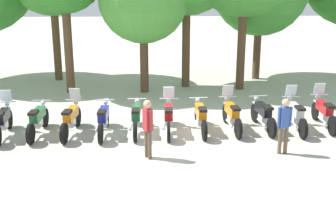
% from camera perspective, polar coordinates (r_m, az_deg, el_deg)
% --- Properties ---
extents(ground_plane, '(80.00, 80.00, 0.00)m').
position_cam_1_polar(ground_plane, '(14.10, 0.09, -4.08)').
color(ground_plane, '#BCB7A8').
extents(motorcycle_0, '(0.62, 2.19, 1.37)m').
position_cam_1_polar(motorcycle_0, '(14.50, -20.84, -2.45)').
color(motorcycle_0, black).
rests_on(motorcycle_0, ground_plane).
extents(motorcycle_1, '(0.62, 2.19, 0.99)m').
position_cam_1_polar(motorcycle_1, '(14.31, -16.73, -2.36)').
color(motorcycle_1, black).
rests_on(motorcycle_1, ground_plane).
extents(motorcycle_2, '(0.63, 2.19, 1.37)m').
position_cam_1_polar(motorcycle_2, '(14.10, -12.63, -2.26)').
color(motorcycle_2, black).
rests_on(motorcycle_2, ground_plane).
extents(motorcycle_3, '(0.62, 2.19, 0.99)m').
position_cam_1_polar(motorcycle_3, '(13.90, -8.47, -2.37)').
color(motorcycle_3, black).
rests_on(motorcycle_3, ground_plane).
extents(motorcycle_4, '(0.62, 2.19, 0.99)m').
position_cam_1_polar(motorcycle_4, '(13.93, -4.19, -2.19)').
color(motorcycle_4, black).
rests_on(motorcycle_4, ground_plane).
extents(motorcycle_5, '(0.62, 2.19, 1.37)m').
position_cam_1_polar(motorcycle_5, '(13.93, 0.08, -2.09)').
color(motorcycle_5, black).
rests_on(motorcycle_5, ground_plane).
extents(motorcycle_6, '(0.62, 2.19, 0.99)m').
position_cam_1_polar(motorcycle_6, '(14.05, 4.29, -2.03)').
color(motorcycle_6, black).
rests_on(motorcycle_6, ground_plane).
extents(motorcycle_7, '(0.62, 2.19, 1.37)m').
position_cam_1_polar(motorcycle_7, '(14.30, 8.36, -1.77)').
color(motorcycle_7, black).
rests_on(motorcycle_7, ground_plane).
extents(motorcycle_8, '(0.62, 2.19, 0.99)m').
position_cam_1_polar(motorcycle_8, '(14.55, 12.35, -1.72)').
color(motorcycle_8, black).
rests_on(motorcycle_8, ground_plane).
extents(motorcycle_9, '(0.62, 2.19, 1.37)m').
position_cam_1_polar(motorcycle_9, '(14.75, 16.37, -1.71)').
color(motorcycle_9, black).
rests_on(motorcycle_9, ground_plane).
extents(motorcycle_10, '(0.62, 2.19, 1.37)m').
position_cam_1_polar(motorcycle_10, '(15.30, 19.80, -1.38)').
color(motorcycle_10, black).
rests_on(motorcycle_10, ground_plane).
extents(person_0, '(0.40, 0.21, 1.62)m').
position_cam_1_polar(person_0, '(12.56, 15.03, -2.70)').
color(person_0, brown).
rests_on(person_0, ground_plane).
extents(person_1, '(0.30, 0.38, 1.67)m').
position_cam_1_polar(person_1, '(11.84, -2.68, -3.13)').
color(person_1, brown).
rests_on(person_1, ground_plane).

